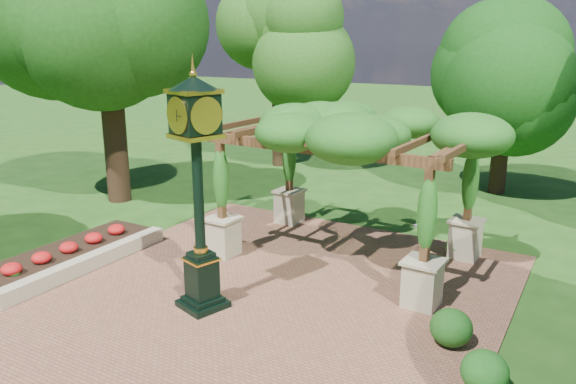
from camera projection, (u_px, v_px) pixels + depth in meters
The scene contains 13 objects.
ground at pixel (227, 324), 11.43m from camera, with size 120.00×120.00×0.00m, color #1E4714.
brick_plaza at pixel (254, 304), 12.26m from camera, with size 10.00×12.00×0.04m, color brown.
border_wall at pixel (89, 263), 14.01m from camera, with size 0.35×5.00×0.40m, color #C6B793.
flower_bed at pixel (65, 257), 14.45m from camera, with size 1.50×5.00×0.36m, color red.
pedestal_clock at pixel (197, 174), 11.31m from camera, with size 1.23×1.23×5.00m.
pergola at pixel (346, 135), 14.06m from camera, with size 6.52×4.27×4.00m.
sundial at pixel (424, 216), 17.16m from camera, with size 0.60×0.60×0.87m.
shrub_front at pixel (485, 371), 9.12m from camera, with size 0.77×0.77×0.70m, color #1F5D1A.
shrub_mid at pixel (451, 328), 10.49m from camera, with size 0.79×0.79×0.71m, color #1C5116.
shrub_back at pixel (457, 246), 14.80m from camera, with size 0.61×0.61×0.55m, color #2E691E.
tree_west_near at pixel (104, 6), 18.43m from camera, with size 5.31×5.31×9.66m.
tree_west_far at pixel (280, 46), 24.39m from camera, with size 4.20×4.20×7.75m.
tree_north at pixel (508, 74), 20.02m from camera, with size 4.25×4.25×6.41m.
Camera 1 is at (6.24, -8.29, 5.63)m, focal length 35.00 mm.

